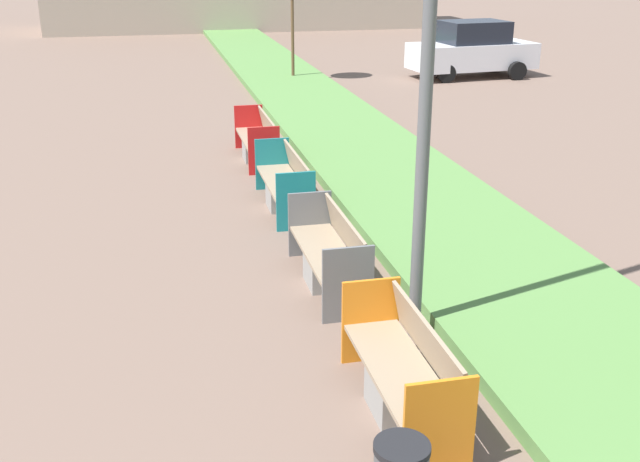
{
  "coord_description": "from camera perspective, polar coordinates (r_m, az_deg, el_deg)",
  "views": [
    {
      "loc": [
        -1.19,
        0.78,
        4.14
      ],
      "look_at": [
        0.9,
        9.88,
        0.6
      ],
      "focal_mm": 42.0,
      "sensor_mm": 36.0,
      "label": 1
    }
  ],
  "objects": [
    {
      "name": "bench_orange_frame",
      "position": [
        7.19,
        6.39,
        -11.04
      ],
      "size": [
        0.65,
        2.0,
        0.94
      ],
      "color": "gray",
      "rests_on": "ground"
    },
    {
      "name": "planter_grass_strip",
      "position": [
        12.71,
        7.99,
        1.99
      ],
      "size": [
        2.8,
        120.0,
        0.18
      ],
      "color": "#568442",
      "rests_on": "ground"
    },
    {
      "name": "parked_car_distant",
      "position": [
        26.46,
        11.54,
        13.38
      ],
      "size": [
        4.35,
        2.17,
        1.86
      ],
      "rotation": [
        0.0,
        0.0,
        0.1
      ],
      "color": "silver",
      "rests_on": "ground"
    },
    {
      "name": "bench_red_frame",
      "position": [
        15.61,
        -4.75,
        6.74
      ],
      "size": [
        0.65,
        2.19,
        0.94
      ],
      "color": "gray",
      "rests_on": "ground"
    },
    {
      "name": "bench_grey_frame",
      "position": [
        9.71,
        0.76,
        -2.08
      ],
      "size": [
        0.65,
        2.15,
        0.94
      ],
      "color": "gray",
      "rests_on": "ground"
    },
    {
      "name": "bench_teal_frame",
      "position": [
        12.63,
        -2.64,
        3.4
      ],
      "size": [
        0.65,
        2.25,
        0.94
      ],
      "color": "gray",
      "rests_on": "ground"
    }
  ]
}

